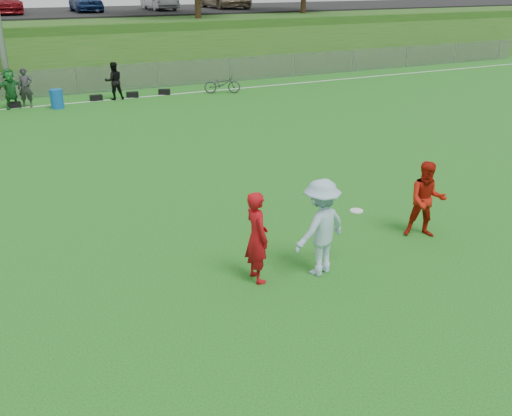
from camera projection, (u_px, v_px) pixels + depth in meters
ground at (268, 276)px, 10.86m from camera, size 120.00×120.00×0.00m
sideline_far at (86, 102)px, 25.82m from camera, size 60.00×0.10×0.01m
fence at (77, 81)px, 27.24m from camera, size 58.00×0.06×1.30m
berm at (44, 41)px, 36.05m from camera, size 120.00×18.00×3.00m
parking_lot at (37, 13)px, 37.13m from camera, size 120.00×12.00×0.10m
car_row at (17, 1)px, 35.53m from camera, size 32.04×5.18×1.44m
spectator_row at (19, 88)px, 24.39m from camera, size 8.22×0.95×1.69m
gear_bags at (104, 97)px, 26.19m from camera, size 7.34×0.49×0.26m
player_red_left at (257, 237)px, 10.42m from camera, size 0.43×0.65×1.76m
player_red_center at (427, 200)px, 12.24m from camera, size 1.04×0.97×1.69m
player_blue at (321, 228)px, 10.66m from camera, size 1.37×1.01×1.89m
frisbee at (357, 211)px, 10.92m from camera, size 0.25×0.25×0.02m
recycling_bin at (57, 99)px, 24.45m from camera, size 0.55×0.55×0.81m
bicycle at (222, 84)px, 27.58m from camera, size 1.84×1.23×0.91m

